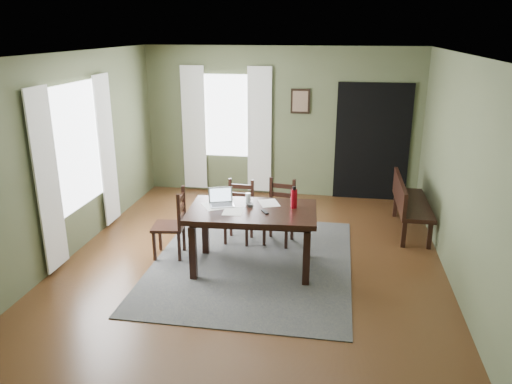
% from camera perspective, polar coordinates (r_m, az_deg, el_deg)
% --- Properties ---
extents(ground, '(5.00, 6.00, 0.01)m').
position_cam_1_polar(ground, '(6.75, -0.43, -8.11)').
color(ground, '#492C16').
extents(room_shell, '(5.02, 6.02, 2.71)m').
position_cam_1_polar(room_shell, '(6.16, -0.47, 7.13)').
color(room_shell, '#505839').
rests_on(room_shell, ground).
extents(rug, '(2.60, 3.20, 0.01)m').
position_cam_1_polar(rug, '(6.74, -0.43, -8.03)').
color(rug, '#3B3B3B').
rests_on(rug, ground).
extents(dining_table, '(1.66, 1.06, 0.80)m').
position_cam_1_polar(dining_table, '(6.32, -0.41, -2.85)').
color(dining_table, black).
rests_on(dining_table, rug).
extents(chair_end, '(0.46, 0.46, 0.95)m').
position_cam_1_polar(chair_end, '(6.84, -9.54, -3.67)').
color(chair_end, black).
rests_on(chair_end, rug).
extents(chair_back_left, '(0.41, 0.41, 0.89)m').
position_cam_1_polar(chair_back_left, '(7.26, -1.92, -2.32)').
color(chair_back_left, black).
rests_on(chair_back_left, rug).
extents(chair_back_right, '(0.46, 0.46, 0.92)m').
position_cam_1_polar(chair_back_right, '(7.21, 2.71, -2.37)').
color(chair_back_right, black).
rests_on(chair_back_right, rug).
extents(bench, '(0.47, 1.46, 0.82)m').
position_cam_1_polar(bench, '(7.92, 16.98, -0.97)').
color(bench, black).
rests_on(bench, ground).
extents(laptop, '(0.38, 0.34, 0.21)m').
position_cam_1_polar(laptop, '(6.46, -4.00, -0.96)').
color(laptop, '#B7B7BC').
rests_on(laptop, dining_table).
extents(computer_mouse, '(0.07, 0.11, 0.04)m').
position_cam_1_polar(computer_mouse, '(6.39, -0.62, -1.48)').
color(computer_mouse, '#3F3F42').
rests_on(computer_mouse, dining_table).
extents(tv_remote, '(0.11, 0.16, 0.02)m').
position_cam_1_polar(tv_remote, '(6.18, 1.02, -2.28)').
color(tv_remote, black).
rests_on(tv_remote, dining_table).
extents(drinking_glass, '(0.08, 0.08, 0.15)m').
position_cam_1_polar(drinking_glass, '(6.45, -0.91, -0.75)').
color(drinking_glass, silver).
rests_on(drinking_glass, dining_table).
extents(water_bottle, '(0.11, 0.11, 0.28)m').
position_cam_1_polar(water_bottle, '(6.32, 4.36, -0.70)').
color(water_bottle, '#B00D1C').
rests_on(water_bottle, dining_table).
extents(paper_a, '(0.39, 0.42, 0.00)m').
position_cam_1_polar(paper_a, '(6.43, -4.83, -1.58)').
color(paper_a, white).
rests_on(paper_a, dining_table).
extents(paper_c, '(0.34, 0.38, 0.00)m').
position_cam_1_polar(paper_c, '(6.51, 1.48, -1.28)').
color(paper_c, white).
rests_on(paper_c, dining_table).
extents(paper_e, '(0.26, 0.33, 0.00)m').
position_cam_1_polar(paper_e, '(6.23, -2.62, -2.20)').
color(paper_e, white).
rests_on(paper_e, dining_table).
extents(window_left, '(0.01, 1.30, 1.70)m').
position_cam_1_polar(window_left, '(7.26, -19.83, 4.90)').
color(window_left, white).
rests_on(window_left, ground).
extents(window_back, '(1.00, 0.01, 1.50)m').
position_cam_1_polar(window_back, '(9.28, -3.39, 8.68)').
color(window_back, white).
rests_on(window_back, ground).
extents(curtain_left_near, '(0.03, 0.48, 2.30)m').
position_cam_1_polar(curtain_left_near, '(6.62, -22.74, 1.10)').
color(curtain_left_near, silver).
rests_on(curtain_left_near, ground).
extents(curtain_left_far, '(0.03, 0.48, 2.30)m').
position_cam_1_polar(curtain_left_far, '(8.00, -16.66, 4.55)').
color(curtain_left_far, silver).
rests_on(curtain_left_far, ground).
extents(curtain_back_left, '(0.44, 0.03, 2.30)m').
position_cam_1_polar(curtain_back_left, '(9.46, -7.10, 7.21)').
color(curtain_back_left, silver).
rests_on(curtain_back_left, ground).
extents(curtain_back_right, '(0.44, 0.03, 2.30)m').
position_cam_1_polar(curtain_back_right, '(9.18, 0.40, 7.01)').
color(curtain_back_right, silver).
rests_on(curtain_back_right, ground).
extents(framed_picture, '(0.34, 0.03, 0.44)m').
position_cam_1_polar(framed_picture, '(9.03, 5.08, 10.29)').
color(framed_picture, black).
rests_on(framed_picture, ground).
extents(doorway_back, '(1.30, 0.03, 2.10)m').
position_cam_1_polar(doorway_back, '(9.15, 13.14, 5.54)').
color(doorway_back, black).
rests_on(doorway_back, ground).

